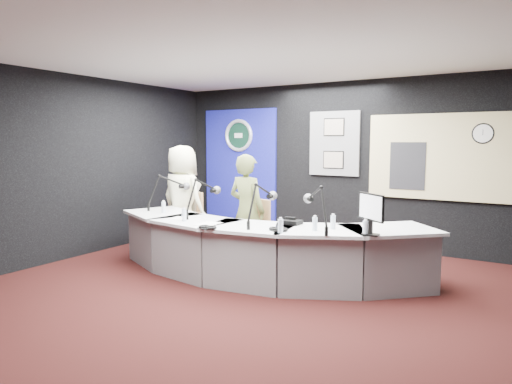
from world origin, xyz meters
The scene contains 31 objects.
ground centered at (0.00, 0.00, 0.00)m, with size 6.00×6.00×0.00m, color black.
ceiling centered at (0.00, 0.00, 2.80)m, with size 6.00×6.00×0.02m, color silver.
wall_back centered at (0.00, 3.00, 1.40)m, with size 6.00×0.02×2.80m, color black.
wall_left centered at (-3.00, 0.00, 1.40)m, with size 0.02×6.00×2.80m, color black.
broadcast_desk centered at (-0.05, 0.55, 0.38)m, with size 4.50×1.90×0.75m, color silver, non-canonical shape.
backdrop_panel centered at (-1.90, 2.97, 1.25)m, with size 1.60×0.05×2.30m, color navy.
agency_seal centered at (-1.90, 2.93, 1.90)m, with size 0.63×0.63×0.07m, color silver.
seal_center centered at (-1.90, 2.94, 1.90)m, with size 0.48×0.48×0.01m, color black.
pinboard centered at (0.05, 2.97, 1.75)m, with size 0.90×0.04×1.10m, color slate.
framed_photo_upper centered at (0.05, 2.94, 2.03)m, with size 0.34×0.02×0.27m, color gray.
framed_photo_lower centered at (0.05, 2.94, 1.47)m, with size 0.34×0.02×0.27m, color gray.
booth_window_frame centered at (1.75, 2.97, 1.55)m, with size 2.12×0.06×1.32m, color #C9B87E.
booth_glow centered at (1.75, 2.96, 1.55)m, with size 2.00×0.02×1.20m, color #D1BB84.
equipment_rack centered at (1.30, 2.94, 1.40)m, with size 0.55×0.02×0.75m, color black.
wall_clock centered at (2.35, 2.94, 1.90)m, with size 0.28×0.28×0.01m, color white.
armchair_left centered at (-1.83, 1.17, 0.51)m, with size 0.57×0.57×1.02m, color #9E7048, non-canonical shape.
armchair_right centered at (-0.43, 0.93, 0.50)m, with size 0.57×0.57×1.01m, color #9E7048, non-canonical shape.
draped_jacket centered at (-1.91, 1.41, 0.62)m, with size 0.50×0.10×0.70m, color #676357.
person_man centered at (-1.83, 1.17, 0.86)m, with size 0.84×0.55×1.73m, color #FFFECB.
person_woman centered at (-0.43, 0.93, 0.80)m, with size 0.59×0.39×1.61m, color #5A6233.
computer_monitor centered at (1.51, 0.43, 1.07)m, with size 0.41×0.02×0.28m, color black.
desk_phone centered at (0.46, 0.60, 0.78)m, with size 0.22×0.18×0.06m, color black.
headphones_near centered at (0.51, 0.14, 0.77)m, with size 0.19×0.19×0.03m, color black.
headphones_far centered at (-0.26, -0.20, 0.77)m, with size 0.20×0.20×0.03m, color black.
paper_stack centered at (-1.04, 0.19, 0.75)m, with size 0.20×0.29×0.00m, color white.
notepad centered at (-0.45, 0.05, 0.75)m, with size 0.23×0.33×0.00m, color white.
boom_mic_a centered at (-1.74, 0.73, 1.05)m, with size 0.39×0.68×0.60m, color black, non-canonical shape.
boom_mic_b centered at (-0.88, 0.48, 1.05)m, with size 0.16×0.74×0.60m, color black, non-canonical shape.
boom_mic_c centered at (0.17, 0.31, 1.05)m, with size 0.16×0.74×0.60m, color black, non-canonical shape.
boom_mic_d centered at (0.89, 0.38, 1.05)m, with size 0.55×0.57×0.60m, color black, non-canonical shape.
water_bottles centered at (-0.05, 0.30, 0.84)m, with size 3.08×0.61×0.18m, color silver, non-canonical shape.
Camera 1 is at (3.02, -4.46, 1.78)m, focal length 32.00 mm.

